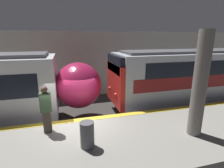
% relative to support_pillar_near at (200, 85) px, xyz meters
% --- Properties ---
extents(ground_plane, '(120.00, 120.00, 0.00)m').
position_rel_support_pillar_near_xyz_m(ground_plane, '(-3.99, 2.29, -2.86)').
color(ground_plane, '#33302D').
extents(platform, '(40.00, 3.77, 1.06)m').
position_rel_support_pillar_near_xyz_m(platform, '(-3.99, 0.41, -2.34)').
color(platform, gray).
rests_on(platform, ground).
extents(station_rear_barrier, '(50.00, 0.15, 4.85)m').
position_rel_support_pillar_near_xyz_m(station_rear_barrier, '(-3.99, 8.48, -0.44)').
color(station_rear_barrier, '#B2AD9E').
rests_on(station_rear_barrier, ground).
extents(support_pillar_near, '(0.47, 0.47, 3.62)m').
position_rel_support_pillar_near_xyz_m(support_pillar_near, '(0.00, 0.00, 0.00)').
color(support_pillar_near, slate).
rests_on(support_pillar_near, platform).
extents(person_waiting, '(0.38, 0.24, 1.73)m').
position_rel_support_pillar_near_xyz_m(person_waiting, '(-5.09, 1.50, -0.89)').
color(person_waiting, '#473D33').
rests_on(person_waiting, platform).
extents(trash_bin, '(0.44, 0.44, 0.85)m').
position_rel_support_pillar_near_xyz_m(trash_bin, '(-3.81, 0.21, -1.39)').
color(trash_bin, '#4C4C51').
rests_on(trash_bin, platform).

